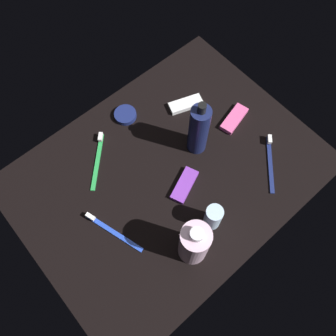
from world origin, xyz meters
The scene contains 11 objects.
ground_plane centered at (0.00, 0.00, -0.60)cm, with size 84.00×64.00×1.20cm, color black.
lotion_bottle centered at (11.90, 1.01, 9.33)cm, with size 5.56×5.56×20.97cm.
bodywash_bottle centered at (-9.80, -20.79, 8.20)cm, with size 7.33×7.33×18.13cm.
deodorant_stick centered at (-0.82, -18.58, 4.51)cm, with size 4.47×4.47×9.02cm, color silver.
toothbrush_blue centered at (-22.58, -2.77, 0.61)cm, with size 6.43×17.56×2.10cm.
toothbrush_green centered at (-12.45, 16.66, 0.61)cm, with size 13.54×13.62×2.10cm.
toothbrush_navy centered at (24.63, -16.65, 0.61)cm, with size 13.37×13.78×2.10cm.
snack_bar_purple centered at (0.71, -6.21, 0.75)cm, with size 10.40×4.00×1.50cm, color purple.
snack_bar_white centered at (19.12, 13.59, 0.75)cm, with size 10.40×4.00×1.50cm, color white.
snack_bar_pink centered at (26.69, -0.22, 0.75)cm, with size 10.40×4.00×1.50cm, color #E55999.
cream_tin_left centered at (2.50, 22.77, 0.80)cm, with size 6.77×6.77×1.61cm, color navy.
Camera 1 is at (-26.61, -30.63, 92.25)cm, focal length 37.76 mm.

